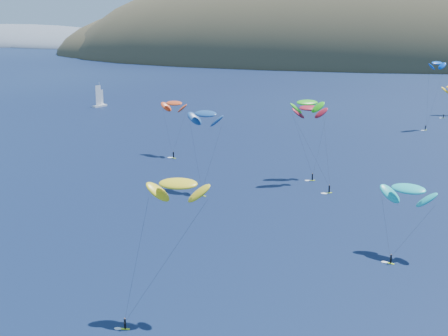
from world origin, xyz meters
TOP-DOWN VIEW (x-y plane):
  - island at (39.40, 562.36)m, footprint 730.00×300.00m
  - headland at (-445.26, 750.08)m, footprint 460.00×250.00m
  - sailboat at (-102.05, 216.02)m, footprint 9.52×8.70m
  - kitesurfer_1 at (-39.09, 129.86)m, footprint 9.64×10.26m
  - kitesurfer_2 at (-7.36, 29.81)m, footprint 10.85×9.90m
  - kitesurfer_3 at (3.35, 106.43)m, footprint 12.44×14.68m
  - kitesurfer_4 at (42.68, 192.97)m, footprint 8.31×9.79m
  - kitesurfer_5 at (25.90, 60.93)m, footprint 10.66×10.70m
  - kitesurfer_9 at (3.57, 112.02)m, footprint 9.60×8.74m
  - kitesurfer_10 at (-20.13, 94.71)m, footprint 10.59×11.91m

SIDE VIEW (x-z plane):
  - island at x=39.40m, z-range -115.74..94.26m
  - headland at x=-445.26m, z-range -33.36..26.64m
  - sailboat at x=-102.05m, z-range -4.74..6.62m
  - kitesurfer_5 at x=25.90m, z-range 4.60..19.24m
  - kitesurfer_1 at x=-39.09m, z-range 6.56..24.66m
  - kitesurfer_9 at x=3.57m, z-range 7.84..28.50m
  - kitesurfer_10 at x=-20.13m, z-range 7.90..29.15m
  - kitesurfer_2 at x=-7.36m, z-range 8.42..30.05m
  - kitesurfer_3 at x=3.35m, z-range 8.94..31.79m
  - kitesurfer_4 at x=42.68m, z-range 11.01..37.56m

